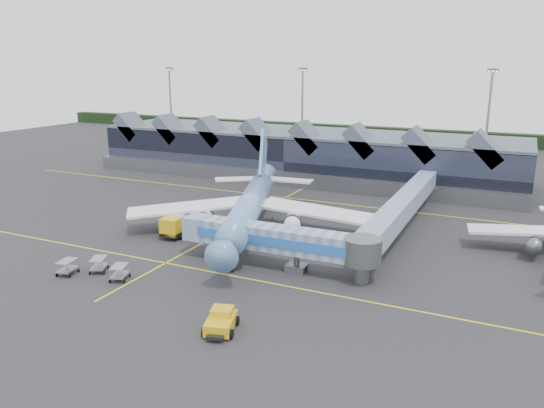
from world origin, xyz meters
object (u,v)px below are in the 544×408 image
at_px(jet_bridge, 288,241).
at_px(pushback_tug, 221,322).
at_px(main_airliner, 251,205).
at_px(fuel_truck, 184,219).

distance_m(jet_bridge, pushback_tug, 16.13).
distance_m(main_airliner, jet_bridge, 15.81).
height_order(main_airliner, fuel_truck, main_airliner).
bearing_deg(jet_bridge, main_airliner, 132.62).
height_order(main_airliner, pushback_tug, main_airliner).
bearing_deg(main_airliner, fuel_truck, -173.39).
distance_m(fuel_truck, pushback_tug, 30.50).
xyz_separation_m(jet_bridge, pushback_tug, (0.36, -15.90, -2.68)).
bearing_deg(jet_bridge, pushback_tug, -89.71).
height_order(main_airliner, jet_bridge, main_airliner).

